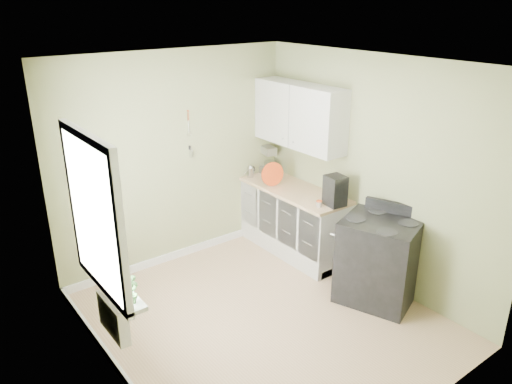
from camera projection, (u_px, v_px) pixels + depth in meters
floor at (264, 320)px, 5.40m from camera, size 3.20×3.60×0.02m
ceiling at (266, 63)px, 4.41m from camera, size 3.20×3.60×0.02m
wall_back at (175, 160)px, 6.24m from camera, size 3.20×0.02×2.70m
wall_left at (107, 252)px, 3.99m from camera, size 0.02×3.60×2.70m
wall_right at (373, 172)px, 5.81m from camera, size 0.02×3.60×2.70m
base_cabinets at (294, 221)px, 6.71m from camera, size 0.60×1.60×0.87m
countertop at (294, 190)px, 6.54m from camera, size 0.64×1.60×0.04m
upper_cabinets at (299, 115)px, 6.34m from camera, size 0.35×1.40×0.80m
window at (94, 216)px, 4.16m from camera, size 0.06×1.14×1.44m
window_sill at (111, 283)px, 4.44m from camera, size 0.18×1.14×0.04m
radiator at (113, 317)px, 4.51m from camera, size 0.12×0.50×0.35m
wall_utensils at (189, 141)px, 6.25m from camera, size 0.02×0.14×0.58m
stove at (378, 260)px, 5.60m from camera, size 0.96×0.99×1.11m
stand_mixer at (267, 160)px, 7.08m from camera, size 0.27×0.39×0.44m
kettle at (250, 171)px, 6.93m from camera, size 0.17×0.10×0.17m
coffee_maker at (335, 191)px, 5.96m from camera, size 0.24×0.26×0.37m
red_tray at (272, 174)px, 6.59m from camera, size 0.33×0.12×0.32m
jar at (319, 204)px, 5.96m from camera, size 0.07×0.07×0.08m
plant_a at (131, 289)px, 4.06m from camera, size 0.17×0.15×0.27m
plant_b at (113, 269)px, 4.34m from camera, size 0.19×0.20×0.30m
plant_c at (101, 258)px, 4.54m from camera, size 0.21×0.21×0.27m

